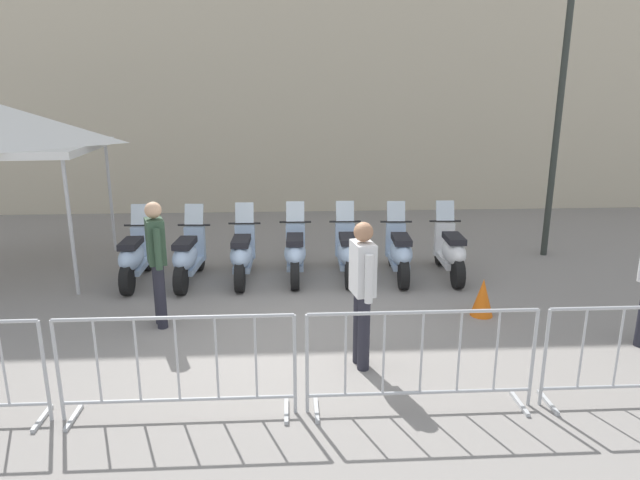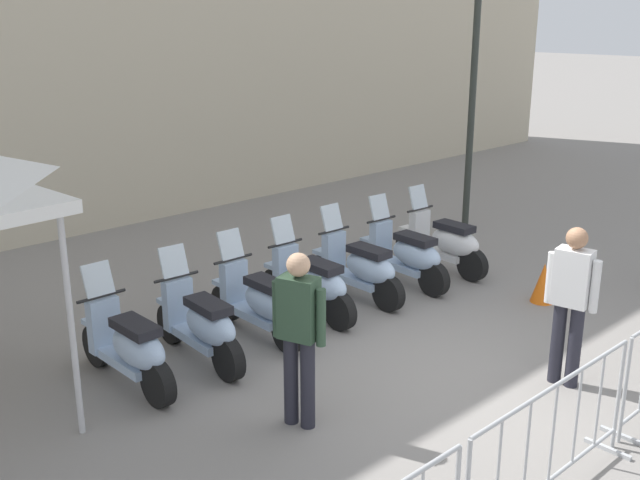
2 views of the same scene
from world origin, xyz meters
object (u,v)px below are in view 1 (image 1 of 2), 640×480
motorcycle_3 (295,253)px  barrier_segment_2 (421,361)px  motorcycle_1 (188,257)px  traffic_cone (483,297)px  barrier_segment_1 (178,368)px  motorcycle_2 (243,255)px  officer_mid_plaza (362,287)px  motorcycle_4 (347,253)px  street_lamp (563,72)px  motorcycle_6 (451,252)px  motorcycle_5 (399,253)px  canopy_tent (4,128)px  motorcycle_0 (135,257)px  officer_by_barriers (157,257)px

motorcycle_3 → barrier_segment_2: bearing=-77.7°
motorcycle_1 → barrier_segment_2: (2.70, -4.18, 0.07)m
traffic_cone → barrier_segment_1: bearing=-152.5°
motorcycle_2 → officer_mid_plaza: officer_mid_plaza is taller
motorcycle_4 → street_lamp: bearing=12.4°
barrier_segment_1 → traffic_cone: bearing=27.5°
officer_mid_plaza → motorcycle_6: bearing=54.0°
motorcycle_3 → motorcycle_4: 0.89m
motorcycle_1 → motorcycle_6: same height
motorcycle_5 → canopy_tent: size_ratio=0.59×
motorcycle_5 → motorcycle_3: bearing=173.7°
motorcycle_5 → traffic_cone: (0.76, -1.75, -0.18)m
motorcycle_1 → officer_mid_plaza: 3.97m
motorcycle_2 → motorcycle_0: bearing=177.3°
motorcycle_0 → barrier_segment_2: bearing=-50.1°
motorcycle_1 → motorcycle_2: 0.89m
motorcycle_5 → motorcycle_1: bearing=176.9°
motorcycle_0 → motorcycle_3: 2.66m
motorcycle_3 → officer_by_barriers: bearing=-138.9°
motorcycle_1 → traffic_cone: 4.73m
barrier_segment_2 → street_lamp: (4.06, 5.02, 2.93)m
motorcycle_4 → motorcycle_5: size_ratio=1.00×
motorcycle_2 → officer_by_barriers: (-1.10, -1.74, 0.53)m
motorcycle_4 → officer_mid_plaza: size_ratio=1.00×
motorcycle_0 → motorcycle_4: bearing=-2.6°
motorcycle_3 → traffic_cone: size_ratio=3.14×
motorcycle_0 → traffic_cone: motorcycle_0 is taller
motorcycle_4 → motorcycle_3: bearing=175.6°
motorcycle_5 → street_lamp: street_lamp is taller
motorcycle_0 → motorcycle_2: same height
motorcycle_4 → motorcycle_6: (1.76, -0.19, 0.00)m
barrier_segment_1 → canopy_tent: bearing=123.5°
motorcycle_1 → traffic_cone: (4.30, -1.94, -0.18)m
motorcycle_6 → barrier_segment_2: 4.29m
motorcycle_1 → motorcycle_6: (4.43, -0.25, 0.00)m
motorcycle_1 → officer_mid_plaza: officer_mid_plaza is taller
motorcycle_2 → barrier_segment_2: size_ratio=0.75×
motorcycle_3 → street_lamp: street_lamp is taller
officer_by_barriers → traffic_cone: officer_by_barriers is taller
traffic_cone → motorcycle_6: bearing=85.6°
officer_mid_plaza → canopy_tent: bearing=141.7°
motorcycle_5 → barrier_segment_2: size_ratio=0.75×
motorcycle_2 → barrier_segment_1: (-0.58, -4.03, 0.07)m
motorcycle_4 → motorcycle_6: same height
motorcycle_6 → officer_by_barriers: officer_by_barriers is taller
motorcycle_6 → motorcycle_1: bearing=176.7°
motorcycle_0 → barrier_segment_2: motorcycle_0 is taller
motorcycle_0 → motorcycle_2: size_ratio=1.00×
motorcycle_2 → officer_mid_plaza: 3.55m
motorcycle_4 → barrier_segment_1: bearing=-120.8°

